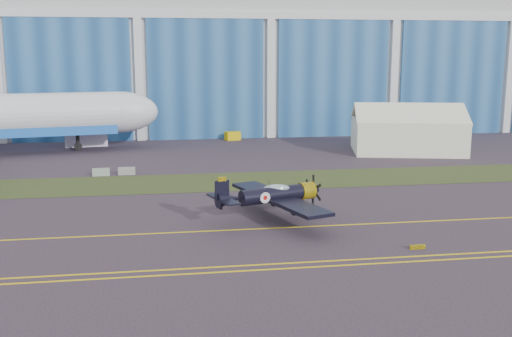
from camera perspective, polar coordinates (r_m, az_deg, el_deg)
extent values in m
plane|color=#3A2F3A|center=(54.05, -12.46, -4.66)|extent=(260.00, 260.00, 0.00)
cube|color=#475128|center=(67.63, -11.77, -1.50)|extent=(260.00, 10.00, 0.02)
cube|color=silver|center=(124.08, -10.76, 11.02)|extent=(220.00, 45.00, 30.00)
cube|color=#214E88|center=(101.38, -11.05, 8.26)|extent=(220.00, 0.60, 20.00)
cube|color=silver|center=(101.44, -11.27, 14.25)|extent=(220.00, 0.70, 1.20)
cube|color=yellow|center=(49.25, -12.81, -6.19)|extent=(200.00, 0.20, 0.02)
cube|color=yellow|center=(40.28, -13.69, -10.12)|extent=(80.00, 0.20, 0.02)
cube|color=yellow|center=(41.22, -13.58, -9.63)|extent=(80.00, 0.20, 0.02)
cube|color=yellow|center=(46.22, 15.13, -7.23)|extent=(1.20, 0.15, 0.35)
cube|color=white|center=(97.73, -15.85, 2.89)|extent=(6.66, 3.21, 2.79)
cube|color=#DFC008|center=(100.72, -2.24, 3.13)|extent=(2.75, 2.16, 1.41)
cube|color=gray|center=(73.26, -14.54, -0.34)|extent=(2.03, 0.72, 0.90)
cube|color=gray|center=(73.24, -12.21, -0.24)|extent=(2.01, 0.63, 0.90)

